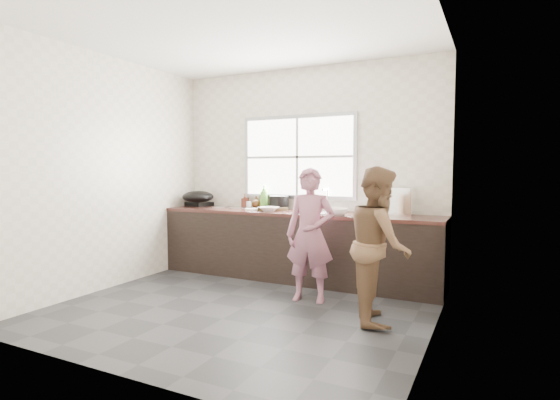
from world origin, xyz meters
The scene contains 30 objects.
floor centered at (0.00, 0.00, -0.01)m, with size 3.60×3.20×0.01m, color #2B2B2E.
ceiling centered at (0.00, 0.00, 2.71)m, with size 3.60×3.20×0.01m, color silver.
wall_back centered at (0.00, 1.60, 1.35)m, with size 3.60×0.01×2.70m, color beige.
wall_left centered at (-1.80, 0.00, 1.35)m, with size 0.01×3.20×2.70m, color silver.
wall_right centered at (1.80, 0.00, 1.35)m, with size 0.01×3.20×2.70m, color beige.
wall_front centered at (0.00, -1.60, 1.35)m, with size 3.60×0.01×2.70m, color beige.
cabinet centered at (0.00, 1.29, 0.41)m, with size 3.60×0.62×0.82m, color black.
countertop centered at (0.00, 1.29, 0.84)m, with size 3.60×0.64×0.04m, color #361B16.
sink centered at (0.35, 1.29, 0.86)m, with size 0.55×0.45×0.02m, color silver.
faucet centered at (0.35, 1.49, 1.01)m, with size 0.02×0.02×0.30m, color silver.
window_frame centered at (-0.10, 1.59, 1.55)m, with size 1.60×0.05×1.10m, color #9EA0A5.
window_glazing centered at (-0.10, 1.57, 1.55)m, with size 1.50×0.01×1.00m, color white.
woman centered at (0.51, 0.54, 0.66)m, with size 0.48×0.32×1.32m, color #AA667D.
person_side centered at (1.31, 0.25, 0.71)m, with size 0.69×0.54×1.42m, color brown.
cutting_board centered at (-0.34, 1.32, 0.88)m, with size 0.40×0.40×0.04m, color black.
cleaver centered at (-0.41, 1.22, 0.90)m, with size 0.18×0.09×0.01m, color #ADADB4.
bowl_mince centered at (-0.31, 1.17, 0.89)m, with size 0.24×0.24×0.06m, color white.
bowl_crabs centered at (0.61, 1.08, 0.89)m, with size 0.21×0.21×0.07m, color silver.
bowl_held centered at (0.52, 1.20, 0.89)m, with size 0.21×0.21×0.06m, color silver.
black_pot centered at (-0.31, 1.45, 0.95)m, with size 0.25×0.25×0.18m, color black.
plate_food centered at (-0.60, 1.26, 0.87)m, with size 0.21×0.21×0.02m, color white.
bottle_green centered at (-0.57, 1.52, 1.02)m, with size 0.12×0.12×0.32m, color #4D8D2E.
bottle_brown_tall centered at (-0.87, 1.52, 0.95)m, with size 0.08×0.08×0.17m, color #451911.
bottle_brown_short centered at (-0.69, 1.52, 0.93)m, with size 0.12×0.12×0.15m, color #432610.
glass_jar centered at (-0.76, 1.43, 0.91)m, with size 0.06×0.06×0.09m, color silver.
burner centered at (-1.65, 1.51, 0.89)m, with size 0.36×0.36×0.05m, color black.
wok centered at (-1.53, 1.32, 1.00)m, with size 0.44×0.44×0.17m, color black.
dish_rack centered at (1.20, 1.41, 1.02)m, with size 0.43×0.30×0.32m, color white.
pot_lid_left centered at (-1.20, 1.38, 0.87)m, with size 0.23×0.23×0.01m, color silver.
pot_lid_right centered at (-0.91, 1.39, 0.87)m, with size 0.25×0.25×0.01m, color #AAACB1.
Camera 1 is at (2.24, -3.67, 1.39)m, focal length 28.00 mm.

